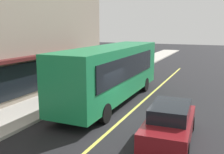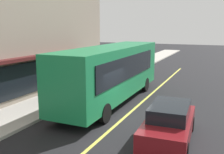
# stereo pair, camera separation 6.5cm
# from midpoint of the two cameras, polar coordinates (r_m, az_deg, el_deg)

# --- Properties ---
(ground) EXTENTS (120.00, 120.00, 0.00)m
(ground) POSITION_cam_midpoint_polar(r_m,az_deg,el_deg) (13.52, 2.23, -9.27)
(ground) COLOR black
(sidewalk) EXTENTS (80.00, 3.01, 0.15)m
(sidewalk) POSITION_cam_midpoint_polar(r_m,az_deg,el_deg) (16.04, -15.48, -6.11)
(sidewalk) COLOR #B2ADA3
(sidewalk) RESTS_ON ground
(lane_centre_stripe) EXTENTS (36.00, 0.16, 0.01)m
(lane_centre_stripe) POSITION_cam_midpoint_polar(r_m,az_deg,el_deg) (13.52, 2.23, -9.26)
(lane_centre_stripe) COLOR #D8D14C
(lane_centre_stripe) RESTS_ON ground
(bus) EXTENTS (11.14, 2.64, 3.50)m
(bus) POSITION_cam_midpoint_polar(r_m,az_deg,el_deg) (16.11, -0.03, 1.37)
(bus) COLOR #197F47
(bus) RESTS_ON ground
(car_maroon) EXTENTS (4.38, 2.03, 1.52)m
(car_maroon) POSITION_cam_midpoint_polar(r_m,az_deg,el_deg) (11.22, 12.38, -9.83)
(car_maroon) COLOR maroon
(car_maroon) RESTS_ON ground
(pedestrian_at_corner) EXTENTS (0.34, 0.34, 1.86)m
(pedestrian_at_corner) POSITION_cam_midpoint_polar(r_m,az_deg,el_deg) (20.47, -5.07, 1.40)
(pedestrian_at_corner) COLOR black
(pedestrian_at_corner) RESTS_ON sidewalk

